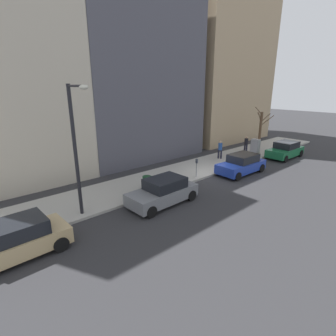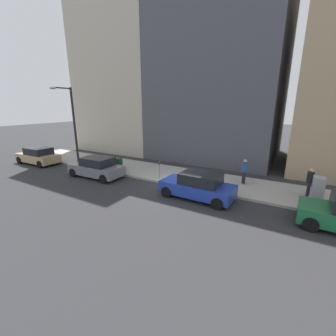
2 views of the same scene
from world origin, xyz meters
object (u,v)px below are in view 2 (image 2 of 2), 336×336
(office_block_center, at_px, (222,66))
(pedestrian_midblock, at_px, (244,170))
(parked_car_tan, at_px, (38,156))
(trash_bin, at_px, (119,164))
(utility_box, at_px, (317,190))
(streetlamp, at_px, (71,120))
(pedestrian_near_meter, at_px, (310,181))
(office_tower_right, at_px, (132,53))
(parked_car_blue, at_px, (198,186))
(parking_meter, at_px, (159,168))
(parked_car_grey, at_px, (97,167))

(office_block_center, bearing_deg, pedestrian_midblock, -151.89)
(parked_car_tan, relative_size, trash_bin, 4.72)
(utility_box, bearing_deg, streetlamp, 93.20)
(streetlamp, height_order, pedestrian_near_meter, streetlamp)
(pedestrian_near_meter, relative_size, office_block_center, 0.09)
(pedestrian_near_meter, bearing_deg, office_tower_right, -103.33)
(utility_box, xyz_separation_m, pedestrian_near_meter, (0.81, 0.37, 0.24))
(utility_box, relative_size, office_block_center, 0.08)
(trash_bin, bearing_deg, parked_car_blue, -103.92)
(parked_car_blue, height_order, pedestrian_midblock, pedestrian_midblock)
(utility_box, xyz_separation_m, trash_bin, (-0.40, 13.62, -0.25))
(office_tower_right, bearing_deg, office_block_center, -85.93)
(pedestrian_near_meter, height_order, office_block_center, office_block_center)
(utility_box, height_order, pedestrian_near_meter, pedestrian_near_meter)
(parked_car_blue, relative_size, utility_box, 2.98)
(pedestrian_near_meter, height_order, office_tower_right, office_tower_right)
(parking_meter, distance_m, trash_bin, 4.22)
(parked_car_grey, bearing_deg, trash_bin, -11.79)
(utility_box, height_order, office_tower_right, office_tower_right)
(trash_bin, bearing_deg, parked_car_grey, 169.58)
(streetlamp, relative_size, pedestrian_near_meter, 3.92)
(trash_bin, distance_m, office_tower_right, 15.43)
(parking_meter, distance_m, utility_box, 9.48)
(utility_box, distance_m, office_block_center, 15.60)
(streetlamp, bearing_deg, office_block_center, -40.51)
(parked_car_grey, relative_size, office_block_center, 0.24)
(parked_car_tan, distance_m, parking_meter, 12.33)
(trash_bin, height_order, office_block_center, office_block_center)
(office_tower_right, bearing_deg, pedestrian_near_meter, -113.66)
(parked_car_grey, bearing_deg, parked_car_blue, -90.52)
(streetlamp, distance_m, pedestrian_near_meter, 18.15)
(parked_car_tan, height_order, parking_meter, parked_car_tan)
(parking_meter, bearing_deg, parked_car_tan, 96.86)
(parking_meter, xyz_separation_m, streetlamp, (-0.17, 8.75, 3.04))
(parked_car_blue, xyz_separation_m, streetlamp, (1.30, 12.31, 3.28))
(utility_box, xyz_separation_m, office_tower_right, (9.23, 19.57, 10.23))
(parked_car_grey, xyz_separation_m, streetlamp, (1.42, 4.19, 3.28))
(parked_car_blue, height_order, streetlamp, streetlamp)
(streetlamp, relative_size, office_block_center, 0.36)
(parked_car_tan, relative_size, streetlamp, 0.65)
(parked_car_grey, bearing_deg, office_block_center, -24.13)
(parked_car_blue, relative_size, streetlamp, 0.65)
(parked_car_blue, xyz_separation_m, pedestrian_midblock, (3.47, -1.82, 0.35))
(parked_car_grey, relative_size, parked_car_tan, 1.00)
(parked_car_tan, bearing_deg, parking_meter, -84.63)
(utility_box, relative_size, pedestrian_near_meter, 0.86)
(streetlamp, relative_size, trash_bin, 7.22)
(pedestrian_midblock, bearing_deg, streetlamp, -108.73)
(parked_car_tan, distance_m, streetlamp, 4.96)
(utility_box, bearing_deg, pedestrian_midblock, 74.11)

